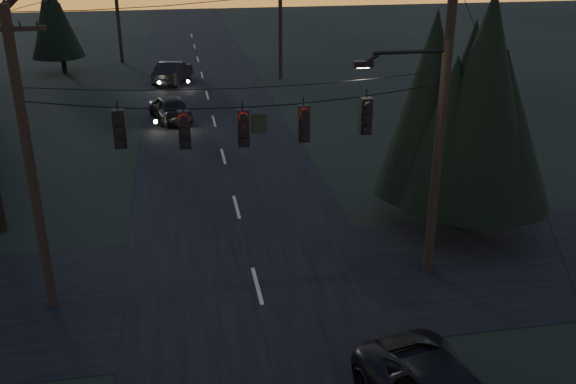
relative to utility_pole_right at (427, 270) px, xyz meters
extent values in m
cube|color=black|center=(-5.50, 10.00, 0.01)|extent=(8.00, 120.00, 0.02)
cube|color=black|center=(-5.50, 0.00, 0.01)|extent=(60.00, 7.00, 0.02)
cylinder|color=black|center=(-5.75, 0.00, 6.10)|extent=(11.50, 0.04, 0.04)
cylinder|color=black|center=(2.18, 3.19, 0.80)|extent=(0.36, 0.36, 1.60)
cone|color=black|center=(2.18, 3.19, 4.45)|extent=(4.20, 4.20, 6.51)
cylinder|color=black|center=(-15.50, 32.80, 0.80)|extent=(0.36, 0.36, 1.60)
cone|color=black|center=(-15.50, 32.80, 3.37)|extent=(3.25, 3.25, 4.34)
imported|color=black|center=(-7.89, 18.69, 0.74)|extent=(2.69, 4.60, 1.47)
imported|color=black|center=(-7.58, 27.97, 0.75)|extent=(2.95, 4.82, 1.50)
camera|label=1|loc=(-7.61, -16.91, 10.28)|focal=40.00mm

